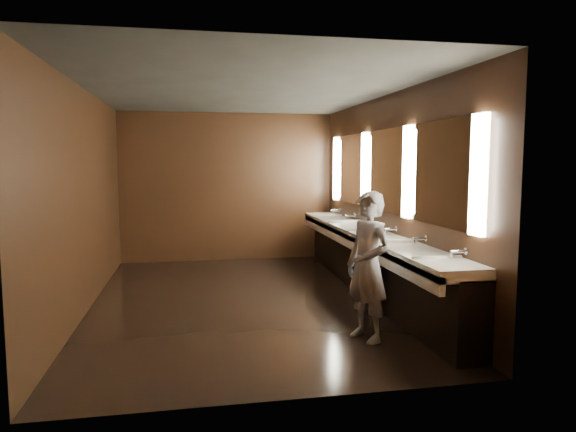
% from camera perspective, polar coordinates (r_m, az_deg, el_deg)
% --- Properties ---
extents(floor, '(6.00, 6.00, 0.00)m').
position_cam_1_polar(floor, '(7.10, -4.83, -9.31)').
color(floor, black).
rests_on(floor, ground).
extents(ceiling, '(4.00, 6.00, 0.02)m').
position_cam_1_polar(ceiling, '(6.91, -5.04, 13.71)').
color(ceiling, '#2D2D2B').
rests_on(ceiling, wall_back).
extents(wall_back, '(4.00, 0.02, 2.80)m').
position_cam_1_polar(wall_back, '(9.84, -6.71, 3.22)').
color(wall_back, black).
rests_on(wall_back, floor).
extents(wall_front, '(4.00, 0.02, 2.80)m').
position_cam_1_polar(wall_front, '(3.90, -0.43, -0.93)').
color(wall_front, black).
rests_on(wall_front, floor).
extents(wall_left, '(0.02, 6.00, 2.80)m').
position_cam_1_polar(wall_left, '(6.95, -21.57, 1.70)').
color(wall_left, black).
rests_on(wall_left, floor).
extents(wall_right, '(0.02, 6.00, 2.80)m').
position_cam_1_polar(wall_right, '(7.34, 10.81, 2.22)').
color(wall_right, black).
rests_on(wall_right, floor).
extents(sink_counter, '(0.55, 5.40, 1.01)m').
position_cam_1_polar(sink_counter, '(7.38, 9.18, -4.82)').
color(sink_counter, black).
rests_on(sink_counter, floor).
extents(mirror_band, '(0.06, 5.03, 1.15)m').
position_cam_1_polar(mirror_band, '(7.32, 10.72, 4.95)').
color(mirror_band, white).
rests_on(mirror_band, wall_right).
extents(person, '(0.57, 0.68, 1.57)m').
position_cam_1_polar(person, '(5.45, 8.88, -5.54)').
color(person, '#8CA5D2').
rests_on(person, floor).
extents(trash_bin, '(0.45, 0.45, 0.58)m').
position_cam_1_polar(trash_bin, '(6.76, 9.27, -7.61)').
color(trash_bin, black).
rests_on(trash_bin, floor).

